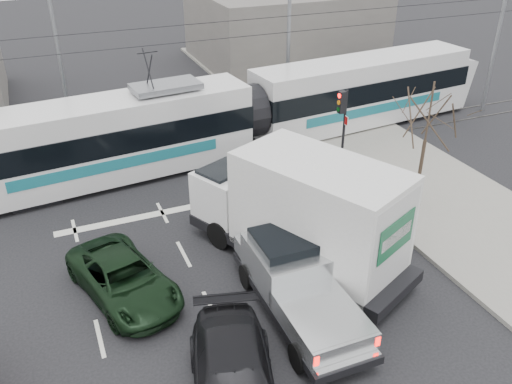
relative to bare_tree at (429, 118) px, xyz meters
name	(u,v)px	position (x,y,z in m)	size (l,w,h in m)	color
ground	(263,294)	(-7.60, -2.50, -3.79)	(120.00, 120.00, 0.00)	black
sidewalk_right	(488,231)	(1.40, -2.50, -3.72)	(6.00, 60.00, 0.15)	gray
rails	(177,164)	(-7.60, 7.50, -3.78)	(60.00, 1.60, 0.03)	#33302D
building_right	(284,26)	(4.40, 21.50, -1.29)	(12.00, 10.00, 5.00)	#66615C
bare_tree	(429,118)	(0.00, 0.00, 0.00)	(2.40, 2.40, 5.00)	#47382B
traffic_signal	(343,113)	(-1.13, 4.00, -1.05)	(0.44, 0.44, 3.60)	black
street_lamp_near	(286,21)	(-0.29, 11.50, 1.32)	(2.38, 0.25, 9.00)	slate
street_lamp_far	(51,32)	(-11.79, 13.50, 1.32)	(2.38, 0.25, 9.00)	slate
catenary	(171,82)	(-7.60, 7.50, 0.09)	(60.00, 0.20, 7.00)	black
tram	(249,112)	(-3.89, 7.82, -1.92)	(25.95, 5.22, 5.27)	silver
silver_pickup	(294,280)	(-7.03, -3.44, -2.75)	(2.13, 5.80, 2.10)	black
box_truck	(301,213)	(-5.81, -1.43, -1.87)	(5.71, 8.19, 3.89)	black
navy_pickup	(334,202)	(-3.60, 0.19, -2.82)	(3.36, 4.96, 1.97)	black
green_car	(124,279)	(-11.56, -0.91, -3.15)	(2.13, 4.61, 1.28)	black
dark_car	(234,383)	(-9.90, -6.07, -3.06)	(2.06, 5.06, 1.47)	black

